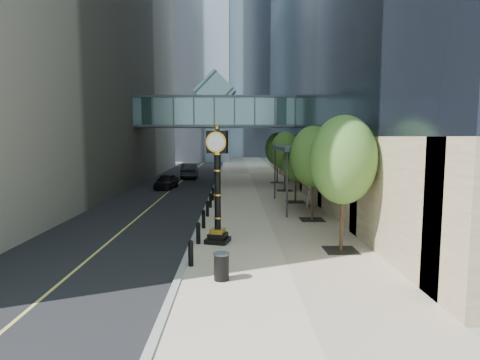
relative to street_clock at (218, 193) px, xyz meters
name	(u,v)px	position (x,y,z in m)	size (l,w,h in m)	color
ground	(263,276)	(1.81, -4.40, -2.41)	(320.00, 320.00, 0.00)	gray
road	(190,174)	(-5.19, 35.60, -2.40)	(8.00, 180.00, 0.02)	black
sidewalk	(249,174)	(2.81, 35.60, -2.38)	(8.00, 180.00, 0.06)	#BDAC91
curb	(220,174)	(-1.19, 35.60, -2.38)	(0.25, 180.00, 0.07)	gray
distant_tower_c	(219,52)	(-4.19, 115.60, 30.09)	(22.00, 22.00, 65.00)	#A6B3D1
skywalk	(215,110)	(-1.19, 23.60, 5.30)	(17.00, 4.20, 5.80)	slate
entrance_canopy	(299,148)	(5.29, 9.60, 1.78)	(3.00, 8.00, 4.38)	#383F44
bollard_row	(206,214)	(-0.89, 4.60, -1.90)	(0.20, 16.20, 0.90)	black
street_trees	(298,154)	(5.41, 10.73, 1.32)	(2.85, 28.73, 5.85)	black
street_clock	(218,193)	(0.00, 0.00, 0.00)	(1.26, 1.26, 5.43)	black
trash_bin	(221,267)	(0.33, -4.93, -1.90)	(0.52, 0.52, 0.90)	black
pedestrian	(309,196)	(6.03, 9.34, -1.54)	(0.59, 0.39, 1.62)	#AEA7A0
car_near	(166,181)	(-5.77, 20.10, -1.69)	(1.67, 4.14, 1.41)	black
car_far	(190,171)	(-4.61, 29.97, -1.53)	(1.82, 5.21, 1.72)	black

